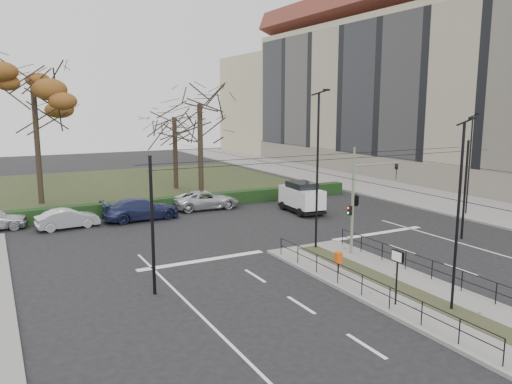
{
  "coord_description": "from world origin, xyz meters",
  "views": [
    {
      "loc": [
        -15.39,
        -18.09,
        8.03
      ],
      "look_at": [
        -1.7,
        7.5,
        2.98
      ],
      "focal_mm": 35.0,
      "sensor_mm": 36.0,
      "label": 1
    }
  ],
  "objects_px": {
    "white_van": "(302,197)",
    "traffic_light": "(357,198)",
    "parked_car_third": "(141,209)",
    "streetlamp_median_far": "(318,169)",
    "litter_bin": "(338,258)",
    "bare_tree_center": "(174,122)",
    "streetlamp_sidewalk": "(470,163)",
    "bare_tree_near": "(200,111)",
    "streetlamp_median_near": "(458,215)",
    "rust_tree": "(33,84)",
    "info_panel": "(397,262)",
    "parked_car_second": "(67,219)",
    "parked_car_fourth": "(206,200)"
  },
  "relations": [
    {
      "from": "parked_car_second",
      "to": "bare_tree_near",
      "type": "bearing_deg",
      "value": -71.11
    },
    {
      "from": "streetlamp_median_far",
      "to": "parked_car_second",
      "type": "bearing_deg",
      "value": 134.42
    },
    {
      "from": "bare_tree_near",
      "to": "parked_car_fourth",
      "type": "bearing_deg",
      "value": -106.08
    },
    {
      "from": "streetlamp_median_near",
      "to": "streetlamp_sidewalk",
      "type": "bearing_deg",
      "value": 37.76
    },
    {
      "from": "parked_car_fourth",
      "to": "parked_car_second",
      "type": "bearing_deg",
      "value": 101.7
    },
    {
      "from": "white_van",
      "to": "traffic_light",
      "type": "bearing_deg",
      "value": -108.05
    },
    {
      "from": "streetlamp_sidewalk",
      "to": "streetlamp_median_far",
      "type": "bearing_deg",
      "value": -171.69
    },
    {
      "from": "streetlamp_median_far",
      "to": "parked_car_third",
      "type": "relative_size",
      "value": 1.63
    },
    {
      "from": "streetlamp_median_near",
      "to": "bare_tree_near",
      "type": "distance_m",
      "value": 26.9
    },
    {
      "from": "traffic_light",
      "to": "info_panel",
      "type": "height_order",
      "value": "traffic_light"
    },
    {
      "from": "parked_car_second",
      "to": "parked_car_fourth",
      "type": "distance_m",
      "value": 10.64
    },
    {
      "from": "rust_tree",
      "to": "bare_tree_center",
      "type": "relative_size",
      "value": 1.39
    },
    {
      "from": "streetlamp_sidewalk",
      "to": "rust_tree",
      "type": "bearing_deg",
      "value": 144.87
    },
    {
      "from": "info_panel",
      "to": "streetlamp_sidewalk",
      "type": "relative_size",
      "value": 0.31
    },
    {
      "from": "white_van",
      "to": "bare_tree_near",
      "type": "xyz_separation_m",
      "value": [
        -4.84,
        8.24,
        6.36
      ]
    },
    {
      "from": "info_panel",
      "to": "bare_tree_near",
      "type": "height_order",
      "value": "bare_tree_near"
    },
    {
      "from": "streetlamp_median_far",
      "to": "parked_car_third",
      "type": "xyz_separation_m",
      "value": [
        -6.64,
        12.07,
        -3.81
      ]
    },
    {
      "from": "parked_car_third",
      "to": "litter_bin",
      "type": "bearing_deg",
      "value": -164.65
    },
    {
      "from": "streetlamp_sidewalk",
      "to": "bare_tree_near",
      "type": "relative_size",
      "value": 0.68
    },
    {
      "from": "parked_car_third",
      "to": "bare_tree_center",
      "type": "height_order",
      "value": "bare_tree_center"
    },
    {
      "from": "parked_car_third",
      "to": "white_van",
      "type": "xyz_separation_m",
      "value": [
        11.44,
        -3.27,
        0.44
      ]
    },
    {
      "from": "litter_bin",
      "to": "bare_tree_center",
      "type": "height_order",
      "value": "bare_tree_center"
    },
    {
      "from": "parked_car_second",
      "to": "parked_car_fourth",
      "type": "height_order",
      "value": "parked_car_fourth"
    },
    {
      "from": "bare_tree_center",
      "to": "parked_car_fourth",
      "type": "bearing_deg",
      "value": -95.76
    },
    {
      "from": "parked_car_fourth",
      "to": "bare_tree_near",
      "type": "distance_m",
      "value": 7.82
    },
    {
      "from": "parked_car_fourth",
      "to": "bare_tree_near",
      "type": "bearing_deg",
      "value": -12.93
    },
    {
      "from": "streetlamp_median_near",
      "to": "bare_tree_center",
      "type": "bearing_deg",
      "value": 89.69
    },
    {
      "from": "info_panel",
      "to": "parked_car_second",
      "type": "height_order",
      "value": "info_panel"
    },
    {
      "from": "litter_bin",
      "to": "parked_car_second",
      "type": "bearing_deg",
      "value": 122.42
    },
    {
      "from": "info_panel",
      "to": "parked_car_fourth",
      "type": "relative_size",
      "value": 0.43
    },
    {
      "from": "streetlamp_median_near",
      "to": "litter_bin",
      "type": "bearing_deg",
      "value": 102.85
    },
    {
      "from": "streetlamp_median_near",
      "to": "bare_tree_center",
      "type": "relative_size",
      "value": 0.82
    },
    {
      "from": "streetlamp_median_far",
      "to": "parked_car_fourth",
      "type": "distance_m",
      "value": 14.02
    },
    {
      "from": "bare_tree_center",
      "to": "bare_tree_near",
      "type": "distance_m",
      "value": 6.55
    },
    {
      "from": "info_panel",
      "to": "bare_tree_center",
      "type": "relative_size",
      "value": 0.25
    },
    {
      "from": "streetlamp_median_far",
      "to": "parked_car_second",
      "type": "height_order",
      "value": "streetlamp_median_far"
    },
    {
      "from": "litter_bin",
      "to": "bare_tree_near",
      "type": "xyz_separation_m",
      "value": [
        1.48,
        21.06,
        6.72
      ]
    },
    {
      "from": "streetlamp_median_near",
      "to": "parked_car_fourth",
      "type": "distance_m",
      "value": 23.29
    },
    {
      "from": "litter_bin",
      "to": "parked_car_third",
      "type": "height_order",
      "value": "parked_car_third"
    },
    {
      "from": "parked_car_third",
      "to": "parked_car_fourth",
      "type": "height_order",
      "value": "parked_car_third"
    },
    {
      "from": "info_panel",
      "to": "streetlamp_sidewalk",
      "type": "height_order",
      "value": "streetlamp_sidewalk"
    },
    {
      "from": "info_panel",
      "to": "streetlamp_median_near",
      "type": "xyz_separation_m",
      "value": [
        1.63,
        -1.39,
        2.04
      ]
    },
    {
      "from": "parked_car_second",
      "to": "bare_tree_near",
      "type": "height_order",
      "value": "bare_tree_near"
    },
    {
      "from": "traffic_light",
      "to": "parked_car_third",
      "type": "xyz_separation_m",
      "value": [
        -7.98,
        13.87,
        -2.36
      ]
    },
    {
      "from": "traffic_light",
      "to": "streetlamp_median_far",
      "type": "relative_size",
      "value": 0.59
    },
    {
      "from": "litter_bin",
      "to": "rust_tree",
      "type": "relative_size",
      "value": 0.08
    },
    {
      "from": "rust_tree",
      "to": "info_panel",
      "type": "bearing_deg",
      "value": -70.56
    },
    {
      "from": "litter_bin",
      "to": "bare_tree_near",
      "type": "bearing_deg",
      "value": 85.97
    },
    {
      "from": "parked_car_fourth",
      "to": "streetlamp_sidewalk",
      "type": "bearing_deg",
      "value": -121.79
    },
    {
      "from": "streetlamp_median_far",
      "to": "streetlamp_median_near",
      "type": "bearing_deg",
      "value": -91.51
    }
  ]
}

